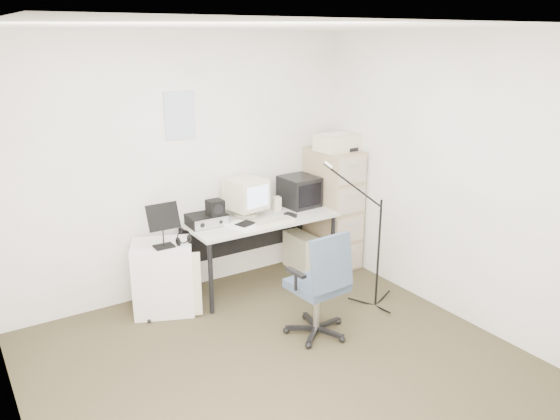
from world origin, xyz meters
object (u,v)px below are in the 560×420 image
office_chair (317,283)px  side_cart (163,277)px  filing_cabinet (333,208)px  desk (260,251)px

office_chair → side_cart: bearing=126.4°
side_cart → filing_cabinet: bearing=23.8°
desk → side_cart: (-1.04, -0.00, -0.03)m
desk → side_cart: bearing=-179.8°
office_chair → side_cart: 1.46m
filing_cabinet → office_chair: 1.56m
filing_cabinet → side_cart: filing_cabinet is taller
filing_cabinet → desk: size_ratio=0.87×
side_cart → desk: bearing=23.0°
desk → filing_cabinet: bearing=1.8°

